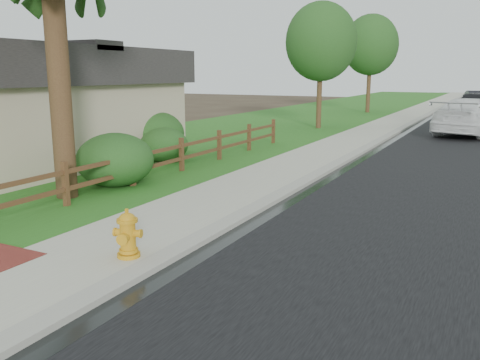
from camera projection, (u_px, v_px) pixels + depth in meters
The scene contains 17 objects.
ground at pixel (104, 279), 7.72m from camera, with size 120.00×120.00×0.00m, color #37281E.
curb at pixel (429, 114), 38.02m from camera, with size 0.40×90.00×0.12m, color gray.
wet_gutter at pixel (434, 114), 37.87m from camera, with size 0.50×90.00×0.00m, color black.
sidewalk at pixel (411, 113), 38.60m from camera, with size 2.20×90.00×0.10m, color #A6A191.
grass_strip at pixel (386, 113), 39.45m from camera, with size 1.60×90.00×0.06m, color #265418.
lawn_near at pixel (322, 111), 41.77m from camera, with size 9.00×90.00×0.04m, color #265418.
ranch_fence at pixel (159, 159), 14.77m from camera, with size 0.12×16.92×1.10m.
fire_hydrant at pixel (128, 235), 8.30m from camera, with size 0.54×0.44×0.82m.
white_suv at pixel (473, 117), 25.24m from camera, with size 2.56×6.30×1.83m, color white.
dark_car_mid at pixel (475, 102), 38.87m from camera, with size 1.97×4.90×1.67m, color black.
dark_car_far at pixel (477, 99), 44.47m from camera, with size 1.59×4.56×1.50m, color black.
boulder at pixel (156, 150), 18.60m from camera, with size 0.93×0.70×0.62m, color brown.
shrub_b at pixel (115, 160), 13.89m from camera, with size 2.11×2.11×1.48m, color #20491A.
shrub_c at pixel (164, 145), 17.71m from camera, with size 1.68×1.68×1.21m, color #20491A.
shrub_d at pixel (151, 133), 19.07m from camera, with size 2.51×2.51×1.71m, color #20491A.
tree_near_left at pixel (321, 42), 27.51m from camera, with size 3.87×3.87×6.85m.
tree_mid_left at pixel (371, 45), 38.65m from camera, with size 4.16×4.16×7.45m.
Camera 1 is at (5.15, -5.50, 3.08)m, focal length 38.00 mm.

